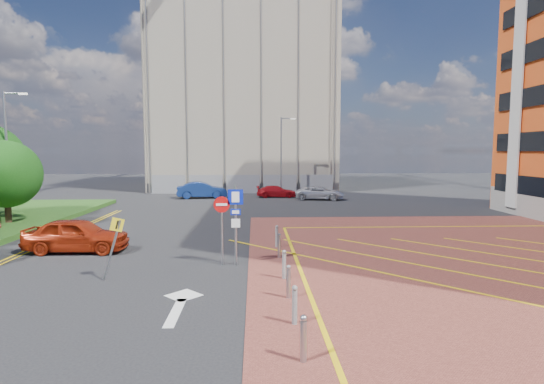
{
  "coord_description": "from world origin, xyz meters",
  "views": [
    {
      "loc": [
        1.26,
        -15.75,
        4.57
      ],
      "look_at": [
        2.1,
        4.64,
        2.59
      ],
      "focal_mm": 28.0,
      "sensor_mm": 36.0,
      "label": 1
    }
  ],
  "objects": [
    {
      "name": "ground",
      "position": [
        0.0,
        0.0,
        0.0
      ],
      "size": [
        140.0,
        140.0,
        0.0
      ],
      "primitive_type": "plane",
      "color": "black",
      "rests_on": "ground"
    },
    {
      "name": "tree_c",
      "position": [
        -13.5,
        10.0,
        3.19
      ],
      "size": [
        4.0,
        4.0,
        4.9
      ],
      "color": "#3D2B1C",
      "rests_on": "grass_bed"
    },
    {
      "name": "lamp_left_far",
      "position": [
        -14.42,
        12.0,
        4.66
      ],
      "size": [
        1.53,
        0.16,
        8.0
      ],
      "color": "#9EA0A8",
      "rests_on": "grass_bed"
    },
    {
      "name": "lamp_back",
      "position": [
        4.08,
        28.0,
        4.36
      ],
      "size": [
        1.53,
        0.16,
        8.0
      ],
      "color": "#9EA0A8",
      "rests_on": "ground"
    },
    {
      "name": "sign_cluster",
      "position": [
        0.3,
        0.98,
        1.95
      ],
      "size": [
        1.17,
        0.12,
        3.2
      ],
      "color": "#9EA0A8",
      "rests_on": "ground"
    },
    {
      "name": "warning_sign",
      "position": [
        -3.69,
        -0.91,
        1.43
      ],
      "size": [
        0.8,
        0.43,
        2.24
      ],
      "color": "#9EA0A8",
      "rests_on": "ground"
    },
    {
      "name": "bollard_row",
      "position": [
        2.3,
        -1.67,
        0.47
      ],
      "size": [
        0.14,
        11.14,
        0.9
      ],
      "color": "#9EA0A8",
      "rests_on": "forecourt"
    },
    {
      "name": "construction_building",
      "position": [
        0.0,
        40.0,
        11.0
      ],
      "size": [
        21.2,
        19.2,
        22.0
      ],
      "primitive_type": "cube",
      "color": "#A09483",
      "rests_on": "ground"
    },
    {
      "name": "construction_fence",
      "position": [
        1.0,
        30.0,
        1.0
      ],
      "size": [
        21.6,
        0.06,
        2.0
      ],
      "primitive_type": "cube",
      "color": "gray",
      "rests_on": "ground"
    },
    {
      "name": "car_red_left",
      "position": [
        -6.81,
        3.51,
        0.77
      ],
      "size": [
        4.57,
        1.94,
        1.54
      ],
      "primitive_type": "imported",
      "rotation": [
        0.0,
        0.0,
        1.54
      ],
      "color": "#99240D",
      "rests_on": "ground"
    },
    {
      "name": "car_blue_back",
      "position": [
        -3.84,
        25.35,
        0.79
      ],
      "size": [
        4.98,
        2.32,
        1.58
      ],
      "primitive_type": "imported",
      "rotation": [
        0.0,
        0.0,
        1.71
      ],
      "color": "navy",
      "rests_on": "ground"
    },
    {
      "name": "car_red_back",
      "position": [
        3.42,
        25.93,
        0.57
      ],
      "size": [
        3.97,
        1.68,
        1.14
      ],
      "primitive_type": "imported",
      "rotation": [
        0.0,
        0.0,
        1.55
      ],
      "color": "#AE0E15",
      "rests_on": "ground"
    },
    {
      "name": "car_silver_back",
      "position": [
        7.38,
        23.68,
        0.63
      ],
      "size": [
        4.87,
        2.96,
        1.26
      ],
      "primitive_type": "imported",
      "rotation": [
        0.0,
        0.0,
        1.37
      ],
      "color": "silver",
      "rests_on": "ground"
    }
  ]
}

